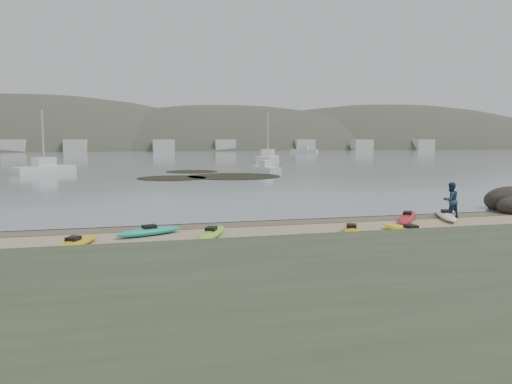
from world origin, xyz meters
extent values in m
plane|color=tan|center=(0.00, 0.00, 0.00)|extent=(600.00, 600.00, 0.00)
plane|color=brown|center=(0.00, -0.30, 0.00)|extent=(60.00, 60.00, 0.00)
plane|color=slate|center=(0.00, 300.00, 0.01)|extent=(1200.00, 1200.00, 0.00)
ellipsoid|color=#F4A814|center=(3.17, -4.35, 0.17)|extent=(1.68, 2.96, 0.34)
ellipsoid|color=#EA5114|center=(0.44, -6.19, 0.17)|extent=(1.77, 3.66, 0.34)
ellipsoid|color=yellow|center=(5.60, -5.12, 0.17)|extent=(1.21, 3.97, 0.34)
ellipsoid|color=#1BA89A|center=(-5.34, -2.37, 0.17)|extent=(3.07, 1.85, 0.34)
ellipsoid|color=silver|center=(9.82, -1.52, 0.17)|extent=(2.15, 3.77, 0.34)
ellipsoid|color=#B0121B|center=(7.58, -1.54, 0.17)|extent=(3.30, 4.16, 0.34)
ellipsoid|color=#85D129|center=(-2.84, -3.54, 0.17)|extent=(2.12, 3.43, 0.34)
ellipsoid|color=gold|center=(-8.24, -4.30, 0.17)|extent=(2.05, 3.47, 0.34)
imported|color=navy|center=(10.25, -1.30, 0.94)|extent=(0.98, 0.80, 1.88)
ellipsoid|color=black|center=(15.71, 0.55, 0.25)|extent=(3.32, 2.58, 1.66)
cylinder|color=black|center=(-1.82, 28.83, 0.03)|extent=(7.33, 7.33, 0.04)
cylinder|color=black|center=(5.06, 29.74, 0.03)|extent=(10.33, 10.33, 0.04)
cylinder|color=black|center=(1.49, 38.83, 0.03)|extent=(6.52, 6.52, 0.04)
cube|color=silver|center=(-15.99, 39.71, 0.52)|extent=(6.90, 6.51, 1.04)
cube|color=silver|center=(10.62, 36.69, 0.39)|extent=(2.45, 5.70, 0.77)
cube|color=silver|center=(18.02, 62.43, 0.62)|extent=(6.26, 8.93, 1.23)
cube|color=silver|center=(45.97, 121.00, 0.56)|extent=(7.89, 6.49, 1.13)
ellipsoid|color=#384235|center=(-45.00, 195.00, -18.00)|extent=(220.00, 120.00, 80.00)
ellipsoid|color=#384235|center=(35.00, 190.00, -15.30)|extent=(200.00, 110.00, 68.00)
ellipsoid|color=#384235|center=(120.00, 200.00, -17.10)|extent=(230.00, 130.00, 76.00)
cube|color=beige|center=(-42.00, 145.00, 2.00)|extent=(7.00, 5.00, 4.00)
cube|color=beige|center=(-18.00, 145.00, 2.00)|extent=(7.00, 5.00, 4.00)
cube|color=beige|center=(6.00, 145.00, 2.00)|extent=(7.00, 5.00, 4.00)
cube|color=beige|center=(30.00, 145.00, 2.00)|extent=(7.00, 5.00, 4.00)
cube|color=beige|center=(54.00, 145.00, 2.00)|extent=(7.00, 5.00, 4.00)
cube|color=beige|center=(78.00, 145.00, 2.00)|extent=(7.00, 5.00, 4.00)
cube|color=beige|center=(102.00, 145.00, 2.00)|extent=(7.00, 5.00, 4.00)
camera|label=1|loc=(-6.09, -24.01, 4.13)|focal=35.00mm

